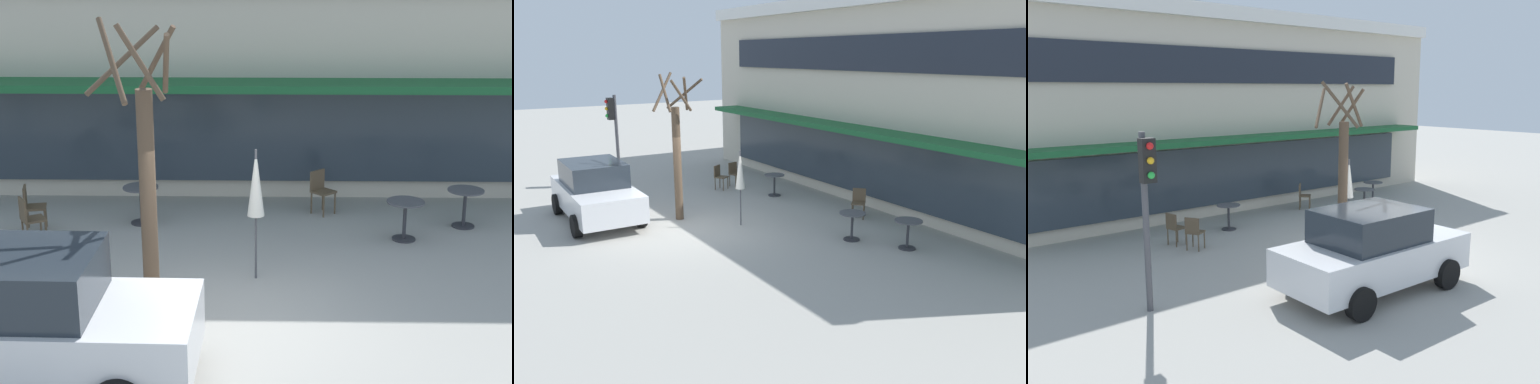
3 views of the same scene
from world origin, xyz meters
TOP-DOWN VIEW (x-y plane):
  - ground_plane at (0.00, 0.00)m, footprint 80.00×80.00m
  - building_facade at (0.00, 9.96)m, footprint 18.54×9.10m
  - cafe_table_near_wall at (2.99, 3.38)m, footprint 0.70×0.70m
  - cafe_table_streetside at (4.28, 4.13)m, footprint 0.70×0.70m
  - cafe_table_by_tree at (-2.07, 4.21)m, footprint 0.70×0.70m
  - patio_umbrella_green_folded at (0.25, 1.52)m, footprint 0.28×0.28m
  - cafe_chair_0 at (-3.94, 3.02)m, footprint 0.55×0.55m
  - cafe_chair_1 at (-4.11, 3.75)m, footprint 0.48×0.48m
  - cafe_chair_2 at (1.52, 4.93)m, footprint 0.57×0.57m
  - parked_sedan at (-2.54, -1.85)m, footprint 4.24×2.09m
  - street_tree at (-1.29, 0.28)m, footprint 1.34×1.52m

SIDE VIEW (x-z plane):
  - ground_plane at x=0.00m, z-range 0.00..0.00m
  - cafe_table_near_wall at x=2.99m, z-range 0.14..0.90m
  - cafe_table_streetside at x=4.28m, z-range 0.14..0.90m
  - cafe_table_by_tree at x=-2.07m, z-range 0.14..0.90m
  - cafe_chair_0 at x=-3.94m, z-range 0.08..0.97m
  - cafe_chair_1 at x=-4.11m, z-range 0.08..0.97m
  - cafe_chair_2 at x=1.52m, z-range 0.08..0.97m
  - parked_sedan at x=-2.54m, z-range 0.00..1.76m
  - patio_umbrella_green_folded at x=0.25m, z-range 0.53..2.73m
  - street_tree at x=-1.29m, z-range -0.13..4.20m
  - building_facade at x=0.00m, z-range 0.00..6.77m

